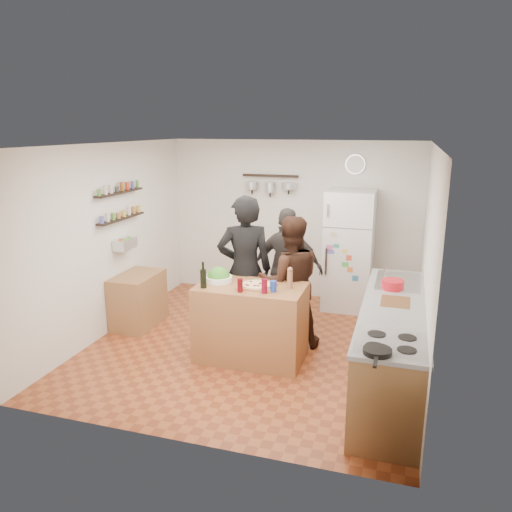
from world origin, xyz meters
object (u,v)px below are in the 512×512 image
(salt_canister, at_px, (273,286))
(counter_run, at_px, (392,347))
(pepper_mill, at_px, (290,280))
(person_left, at_px, (245,270))
(fridge, at_px, (349,250))
(salad_bowl, at_px, (219,279))
(red_bowl, at_px, (393,284))
(prep_island, at_px, (251,323))
(skillet, at_px, (377,351))
(wine_bottle, at_px, (203,279))
(person_back, at_px, (287,269))
(wall_clock, at_px, (355,164))
(person_center, at_px, (290,282))
(side_table, at_px, (138,300))

(salt_canister, xyz_separation_m, counter_run, (1.32, -0.08, -0.52))
(pepper_mill, bearing_deg, person_left, 147.99)
(person_left, xyz_separation_m, fridge, (1.10, 1.63, -0.05))
(salad_bowl, xyz_separation_m, red_bowl, (1.99, 0.29, 0.03))
(prep_island, height_order, skillet, skillet)
(counter_run, relative_size, skillet, 11.26)
(wine_bottle, distance_m, fridge, 2.70)
(salad_bowl, xyz_separation_m, person_back, (0.59, 1.05, -0.11))
(salt_canister, height_order, person_back, person_back)
(wall_clock, bearing_deg, person_center, -105.51)
(red_bowl, bearing_deg, pepper_mill, -165.55)
(prep_island, bearing_deg, skillet, -42.81)
(red_bowl, bearing_deg, salad_bowl, -171.74)
(person_left, height_order, red_bowl, person_left)
(person_back, bearing_deg, skillet, 119.70)
(side_table, bearing_deg, counter_run, -12.01)
(person_center, xyz_separation_m, wall_clock, (0.53, 1.92, 1.32))
(prep_island, relative_size, side_table, 1.56)
(pepper_mill, height_order, person_left, person_left)
(wine_bottle, distance_m, wall_clock, 3.19)
(wall_clock, bearing_deg, person_back, -117.76)
(salt_canister, relative_size, counter_run, 0.05)
(salad_bowl, relative_size, counter_run, 0.12)
(person_back, height_order, side_table, person_back)
(person_center, height_order, wall_clock, wall_clock)
(skillet, height_order, red_bowl, red_bowl)
(wine_bottle, xyz_separation_m, person_back, (0.67, 1.32, -0.19))
(counter_run, bearing_deg, side_table, 167.99)
(salad_bowl, relative_size, salt_canister, 2.62)
(salad_bowl, height_order, skillet, salad_bowl)
(wine_bottle, distance_m, person_back, 1.49)
(salad_bowl, relative_size, wine_bottle, 1.51)
(salt_canister, distance_m, wall_clock, 2.87)
(prep_island, distance_m, person_left, 0.72)
(counter_run, distance_m, wall_clock, 3.22)
(pepper_mill, height_order, person_center, person_center)
(wine_bottle, xyz_separation_m, person_left, (0.27, 0.70, -0.07))
(red_bowl, bearing_deg, fridge, 111.66)
(person_left, bearing_deg, counter_run, 137.54)
(salt_canister, bearing_deg, fridge, 75.54)
(wine_bottle, bearing_deg, counter_run, 0.60)
(salt_canister, xyz_separation_m, side_table, (-2.12, 0.65, -0.61))
(pepper_mill, bearing_deg, red_bowl, 14.45)
(skillet, bearing_deg, wine_bottle, 149.51)
(person_back, xyz_separation_m, skillet, (1.35, -2.51, 0.11))
(person_center, relative_size, fridge, 0.92)
(prep_island, distance_m, salt_canister, 0.61)
(counter_run, distance_m, skillet, 1.31)
(salad_bowl, height_order, red_bowl, red_bowl)
(person_center, height_order, fridge, fridge)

